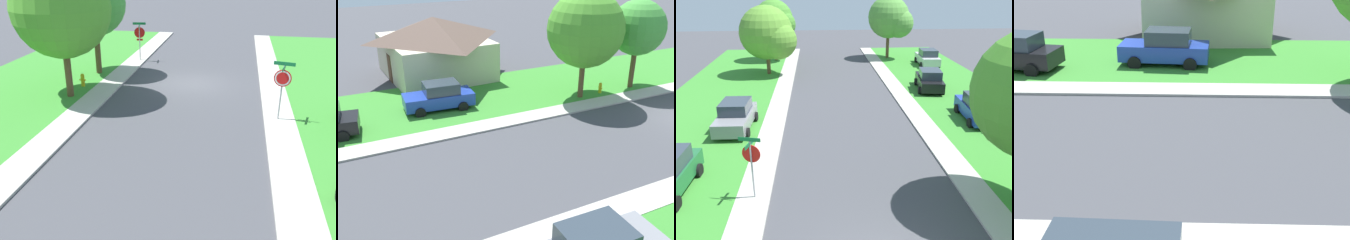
# 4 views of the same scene
# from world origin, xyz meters

# --- Properties ---
(sidewalk_east) EXTENTS (1.40, 56.00, 0.10)m
(sidewalk_east) POSITION_xyz_m (4.70, 12.00, 0.05)
(sidewalk_east) COLOR #ADA89E
(sidewalk_east) RESTS_ON ground
(lawn_east) EXTENTS (8.00, 56.00, 0.08)m
(lawn_east) POSITION_xyz_m (9.40, 12.00, 0.04)
(lawn_east) COLOR #38842D
(lawn_east) RESTS_ON ground
(car_black_behind_trees) EXTENTS (2.51, 4.52, 1.76)m
(car_black_behind_trees) POSITION_xyz_m (7.30, 19.92, 0.87)
(car_black_behind_trees) COLOR black
(car_black_behind_trees) RESTS_ON ground
(car_blue_kerbside_mid) EXTENTS (2.28, 4.42, 1.76)m
(car_blue_kerbside_mid) POSITION_xyz_m (8.35, 12.86, 0.87)
(car_blue_kerbside_mid) COLOR #1E389E
(car_blue_kerbside_mid) RESTS_ON ground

